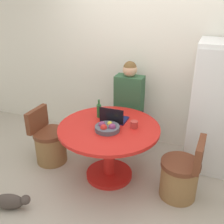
% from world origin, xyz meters
% --- Properties ---
extents(ground_plane, '(12.00, 12.00, 0.00)m').
position_xyz_m(ground_plane, '(0.00, 0.00, 0.00)').
color(ground_plane, '#B2A899').
extents(wall_back, '(7.00, 0.06, 2.60)m').
position_xyz_m(wall_back, '(0.00, 1.44, 1.30)').
color(wall_back, silver).
rests_on(wall_back, ground_plane).
extents(refrigerator, '(0.73, 0.64, 1.69)m').
position_xyz_m(refrigerator, '(1.15, 1.08, 0.84)').
color(refrigerator, white).
rests_on(refrigerator, ground_plane).
extents(dining_table, '(1.23, 1.23, 0.72)m').
position_xyz_m(dining_table, '(-0.08, 0.33, 0.52)').
color(dining_table, red).
rests_on(dining_table, ground_plane).
extents(chair_left_side, '(0.45, 0.45, 0.77)m').
position_xyz_m(chair_left_side, '(-0.98, 0.34, 0.27)').
color(chair_left_side, olive).
rests_on(chair_left_side, ground_plane).
extents(chair_right_side, '(0.45, 0.45, 0.77)m').
position_xyz_m(chair_right_side, '(0.82, 0.29, 0.27)').
color(chair_right_side, olive).
rests_on(chair_right_side, ground_plane).
extents(person_seated, '(0.40, 0.37, 1.34)m').
position_xyz_m(person_seated, '(-0.09, 1.16, 0.73)').
color(person_seated, '#2D2D38').
rests_on(person_seated, ground_plane).
extents(laptop, '(0.31, 0.23, 0.20)m').
position_xyz_m(laptop, '(-0.08, 0.49, 0.76)').
color(laptop, '#141947').
rests_on(laptop, dining_table).
extents(fruit_bowl, '(0.29, 0.29, 0.10)m').
position_xyz_m(fruit_bowl, '(-0.06, 0.23, 0.76)').
color(fruit_bowl, '#4C4C56').
rests_on(fruit_bowl, dining_table).
extents(coffee_cup, '(0.09, 0.09, 0.08)m').
position_xyz_m(coffee_cup, '(0.21, 0.41, 0.77)').
color(coffee_cup, '#B2332D').
rests_on(coffee_cup, dining_table).
extents(bottle, '(0.06, 0.06, 0.24)m').
position_xyz_m(bottle, '(-0.30, 0.53, 0.82)').
color(bottle, '#23602D').
rests_on(bottle, dining_table).
extents(cat, '(0.46, 0.24, 0.19)m').
position_xyz_m(cat, '(-0.87, -0.61, 0.10)').
color(cat, '#473D38').
rests_on(cat, ground_plane).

